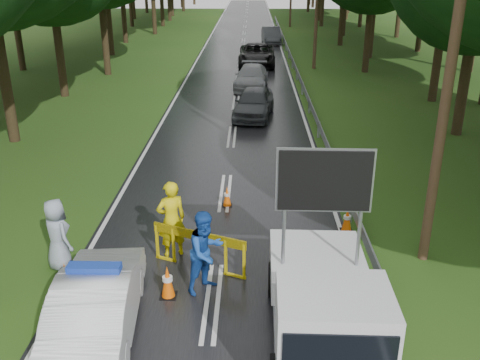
{
  "coord_description": "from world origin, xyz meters",
  "views": [
    {
      "loc": [
        0.83,
        -9.89,
        6.96
      ],
      "look_at": [
        0.52,
        3.94,
        1.3
      ],
      "focal_mm": 40.0,
      "sensor_mm": 36.0,
      "label": 1
    }
  ],
  "objects_px": {
    "work_truck": "(325,305)",
    "queue_car_third": "(257,55)",
    "civilian": "(206,252)",
    "officer": "(171,219)",
    "queue_car_second": "(252,77)",
    "barrier": "(199,241)",
    "queue_car_first": "(254,103)",
    "police_sedan": "(98,301)",
    "queue_car_fourth": "(271,35)"
  },
  "relations": [
    {
      "from": "police_sedan",
      "to": "civilian",
      "type": "distance_m",
      "value": 2.56
    },
    {
      "from": "barrier",
      "to": "work_truck",
      "type": "bearing_deg",
      "value": -24.02
    },
    {
      "from": "officer",
      "to": "civilian",
      "type": "xyz_separation_m",
      "value": [
        0.98,
        -1.5,
        -0.05
      ]
    },
    {
      "from": "officer",
      "to": "work_truck",
      "type": "bearing_deg",
      "value": 108.81
    },
    {
      "from": "barrier",
      "to": "queue_car_second",
      "type": "distance_m",
      "value": 20.25
    },
    {
      "from": "barrier",
      "to": "queue_car_third",
      "type": "bearing_deg",
      "value": 109.58
    },
    {
      "from": "queue_car_second",
      "to": "barrier",
      "type": "bearing_deg",
      "value": -88.82
    },
    {
      "from": "barrier",
      "to": "civilian",
      "type": "bearing_deg",
      "value": -51.08
    },
    {
      "from": "work_truck",
      "to": "queue_car_third",
      "type": "height_order",
      "value": "work_truck"
    },
    {
      "from": "civilian",
      "to": "queue_car_second",
      "type": "bearing_deg",
      "value": 42.45
    },
    {
      "from": "officer",
      "to": "queue_car_second",
      "type": "relative_size",
      "value": 0.45
    },
    {
      "from": "work_truck",
      "to": "queue_car_first",
      "type": "height_order",
      "value": "work_truck"
    },
    {
      "from": "police_sedan",
      "to": "queue_car_fourth",
      "type": "relative_size",
      "value": 0.97
    },
    {
      "from": "civilian",
      "to": "queue_car_fourth",
      "type": "relative_size",
      "value": 0.44
    },
    {
      "from": "work_truck",
      "to": "officer",
      "type": "bearing_deg",
      "value": 135.43
    },
    {
      "from": "work_truck",
      "to": "queue_car_first",
      "type": "bearing_deg",
      "value": 95.54
    },
    {
      "from": "queue_car_fourth",
      "to": "queue_car_second",
      "type": "bearing_deg",
      "value": -98.47
    },
    {
      "from": "barrier",
      "to": "queue_car_second",
      "type": "bearing_deg",
      "value": 109.39
    },
    {
      "from": "queue_car_third",
      "to": "barrier",
      "type": "bearing_deg",
      "value": -92.62
    },
    {
      "from": "civilian",
      "to": "queue_car_third",
      "type": "bearing_deg",
      "value": 42.42
    },
    {
      "from": "police_sedan",
      "to": "civilian",
      "type": "bearing_deg",
      "value": -148.56
    },
    {
      "from": "queue_car_first",
      "to": "queue_car_second",
      "type": "relative_size",
      "value": 0.92
    },
    {
      "from": "queue_car_second",
      "to": "queue_car_fourth",
      "type": "relative_size",
      "value": 1.02
    },
    {
      "from": "queue_car_fourth",
      "to": "queue_car_first",
      "type": "bearing_deg",
      "value": -96.86
    },
    {
      "from": "civilian",
      "to": "work_truck",
      "type": "bearing_deg",
      "value": -84.15
    },
    {
      "from": "work_truck",
      "to": "barrier",
      "type": "height_order",
      "value": "work_truck"
    },
    {
      "from": "police_sedan",
      "to": "work_truck",
      "type": "distance_m",
      "value": 4.47
    },
    {
      "from": "police_sedan",
      "to": "queue_car_third",
      "type": "relative_size",
      "value": 0.78
    },
    {
      "from": "civilian",
      "to": "queue_car_first",
      "type": "distance_m",
      "value": 14.73
    },
    {
      "from": "queue_car_second",
      "to": "queue_car_third",
      "type": "relative_size",
      "value": 0.82
    },
    {
      "from": "police_sedan",
      "to": "queue_car_first",
      "type": "distance_m",
      "value": 16.5
    },
    {
      "from": "work_truck",
      "to": "officer",
      "type": "relative_size",
      "value": 2.27
    },
    {
      "from": "officer",
      "to": "civilian",
      "type": "bearing_deg",
      "value": 97.74
    },
    {
      "from": "work_truck",
      "to": "queue_car_first",
      "type": "relative_size",
      "value": 1.11
    },
    {
      "from": "police_sedan",
      "to": "queue_car_first",
      "type": "xyz_separation_m",
      "value": [
        3.14,
        16.2,
        0.02
      ]
    },
    {
      "from": "work_truck",
      "to": "queue_car_fourth",
      "type": "distance_m",
      "value": 41.93
    },
    {
      "from": "police_sedan",
      "to": "civilian",
      "type": "xyz_separation_m",
      "value": [
        2.04,
        1.52,
        0.28
      ]
    },
    {
      "from": "queue_car_second",
      "to": "queue_car_fourth",
      "type": "bearing_deg",
      "value": 89.33
    },
    {
      "from": "queue_car_first",
      "to": "work_truck",
      "type": "bearing_deg",
      "value": -77.73
    },
    {
      "from": "officer",
      "to": "queue_car_second",
      "type": "distance_m",
      "value": 19.68
    },
    {
      "from": "work_truck",
      "to": "officer",
      "type": "distance_m",
      "value": 4.84
    },
    {
      "from": "work_truck",
      "to": "barrier",
      "type": "distance_m",
      "value": 3.88
    },
    {
      "from": "barrier",
      "to": "queue_car_third",
      "type": "height_order",
      "value": "queue_car_third"
    },
    {
      "from": "officer",
      "to": "police_sedan",
      "type": "bearing_deg",
      "value": 45.16
    },
    {
      "from": "police_sedan",
      "to": "queue_car_second",
      "type": "height_order",
      "value": "police_sedan"
    },
    {
      "from": "queue_car_first",
      "to": "queue_car_second",
      "type": "distance_m",
      "value": 6.4
    },
    {
      "from": "barrier",
      "to": "officer",
      "type": "relative_size",
      "value": 1.13
    },
    {
      "from": "barrier",
      "to": "queue_car_third",
      "type": "relative_size",
      "value": 0.41
    },
    {
      "from": "police_sedan",
      "to": "queue_car_second",
      "type": "distance_m",
      "value": 22.8
    },
    {
      "from": "officer",
      "to": "queue_car_second",
      "type": "height_order",
      "value": "officer"
    }
  ]
}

